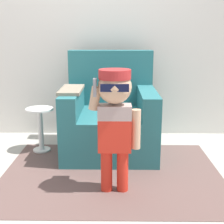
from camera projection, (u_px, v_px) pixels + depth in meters
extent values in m
plane|color=#ADA89E|center=(89.00, 154.00, 3.23)|extent=(10.00, 10.00, 0.00)
cube|color=silver|center=(92.00, 26.00, 3.62)|extent=(10.00, 0.05, 2.60)
cube|color=#286B70|center=(110.00, 132.00, 3.25)|extent=(0.93, 0.93, 0.43)
cube|color=#286B70|center=(111.00, 78.00, 3.50)|extent=(0.93, 0.16, 0.60)
cube|color=#286B70|center=(72.00, 103.00, 3.09)|extent=(0.17, 0.77, 0.23)
cube|color=#286B70|center=(148.00, 103.00, 3.08)|extent=(0.17, 0.77, 0.23)
cube|color=gray|center=(71.00, 90.00, 3.06)|extent=(0.21, 0.51, 0.03)
cylinder|color=red|center=(107.00, 170.00, 2.44)|extent=(0.09, 0.09, 0.34)
cylinder|color=red|center=(123.00, 171.00, 2.44)|extent=(0.09, 0.09, 0.34)
cube|color=red|center=(115.00, 135.00, 2.37)|extent=(0.25, 0.14, 0.25)
cube|color=#B29993|center=(115.00, 112.00, 2.32)|extent=(0.25, 0.14, 0.11)
sphere|color=tan|center=(115.00, 87.00, 2.28)|extent=(0.25, 0.25, 0.25)
cylinder|color=#B22828|center=(115.00, 74.00, 2.26)|extent=(0.24, 0.24, 0.07)
cube|color=#B22828|center=(115.00, 76.00, 2.37)|extent=(0.14, 0.11, 0.01)
cube|color=#0F1433|center=(115.00, 88.00, 2.16)|extent=(0.20, 0.01, 0.06)
cylinder|color=tan|center=(136.00, 129.00, 2.36)|extent=(0.07, 0.07, 0.30)
cylinder|color=tan|center=(95.00, 98.00, 2.30)|extent=(0.10, 0.07, 0.18)
cube|color=gray|center=(95.00, 87.00, 2.26)|extent=(0.02, 0.07, 0.13)
cylinder|color=white|center=(42.00, 150.00, 3.32)|extent=(0.18, 0.18, 0.02)
cylinder|color=white|center=(41.00, 131.00, 3.27)|extent=(0.05, 0.05, 0.45)
cylinder|color=white|center=(40.00, 109.00, 3.21)|extent=(0.28, 0.28, 0.02)
cube|color=brown|center=(112.00, 173.00, 2.78)|extent=(1.92, 1.46, 0.01)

